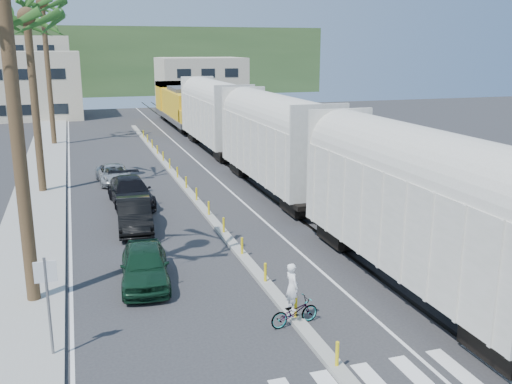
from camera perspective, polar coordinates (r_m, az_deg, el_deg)
ground at (r=17.06m, az=6.54°, el=-15.61°), size 140.00×140.00×0.00m
sidewalk at (r=39.38m, az=-20.64°, el=1.04°), size 3.00×90.00×0.15m
rails at (r=43.74m, az=-2.56°, el=3.14°), size 1.56×100.00×0.06m
median at (r=34.97m, az=-6.97°, el=0.30°), size 0.45×60.00×0.85m
lane_markings at (r=39.54m, az=-11.43°, el=1.63°), size 9.42×90.00×0.01m
freight_train at (r=39.25m, az=-0.96°, el=6.13°), size 3.00×60.94×5.85m
palm_trees at (r=36.22m, az=-21.68°, el=17.02°), size 3.50×37.20×13.75m
street_sign at (r=16.75m, az=-20.14°, el=-9.50°), size 0.60×0.08×3.00m
buildings at (r=85.16m, az=-18.25°, el=10.83°), size 38.00×27.00×10.00m
hillside at (r=113.60m, az=-15.04°, el=12.57°), size 80.00×20.00×12.00m
car_lead at (r=21.44m, az=-11.07°, el=-7.19°), size 2.54×4.60×1.45m
car_second at (r=27.75m, az=-12.07°, el=-2.23°), size 2.10×4.66×1.47m
car_third at (r=32.13m, az=-12.44°, el=0.03°), size 2.63×5.38×1.50m
car_rear at (r=37.62m, az=-14.05°, el=1.74°), size 2.52×4.46×1.17m
cyclist at (r=18.15m, az=3.80°, el=-11.30°), size 1.13×1.85×2.07m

